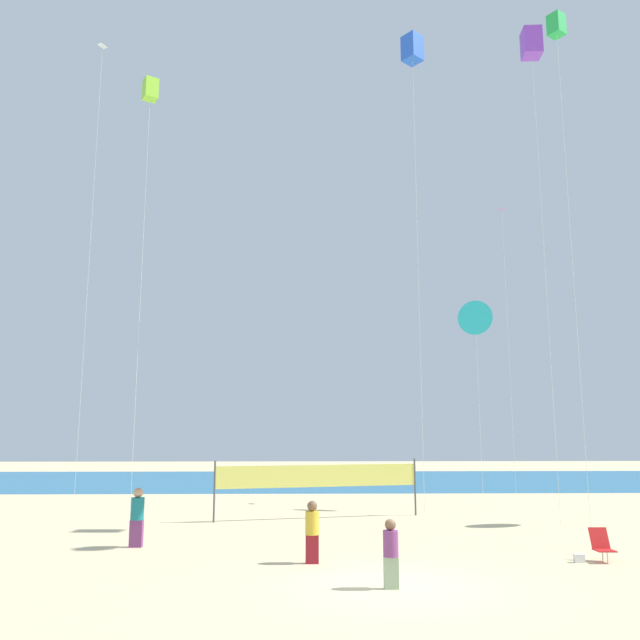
{
  "coord_description": "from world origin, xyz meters",
  "views": [
    {
      "loc": [
        -2.05,
        -15.9,
        3.64
      ],
      "look_at": [
        -1.52,
        8.14,
        7.76
      ],
      "focal_mm": 35.99,
      "sensor_mm": 36.0,
      "label": 1
    }
  ],
  "objects_px": {
    "kite_pink_diamond": "(502,220)",
    "beach_handbag": "(579,558)",
    "kite_violet_box": "(531,44)",
    "folding_beach_chair": "(602,544)",
    "beachgoer_plum_shirt": "(391,551)",
    "kite_lime_box": "(150,92)",
    "kite_cyan_delta": "(476,318)",
    "beachgoer_teal_shirt": "(137,515)",
    "beachgoer_mustard_shirt": "(312,530)",
    "kite_blue_box": "(412,50)",
    "kite_green_box": "(556,28)",
    "kite_white_diamond": "(100,86)",
    "volleyball_net": "(319,478)"
  },
  "relations": [
    {
      "from": "kite_lime_box",
      "to": "kite_blue_box",
      "type": "relative_size",
      "value": 0.88
    },
    {
      "from": "beach_handbag",
      "to": "kite_blue_box",
      "type": "height_order",
      "value": "kite_blue_box"
    },
    {
      "from": "beachgoer_plum_shirt",
      "to": "kite_lime_box",
      "type": "bearing_deg",
      "value": 134.2
    },
    {
      "from": "beach_handbag",
      "to": "kite_cyan_delta",
      "type": "xyz_separation_m",
      "value": [
        0.62,
        11.98,
        8.86
      ]
    },
    {
      "from": "kite_blue_box",
      "to": "kite_cyan_delta",
      "type": "bearing_deg",
      "value": 59.77
    },
    {
      "from": "beachgoer_mustard_shirt",
      "to": "kite_cyan_delta",
      "type": "xyz_separation_m",
      "value": [
        8.05,
        11.93,
        8.08
      ]
    },
    {
      "from": "kite_green_box",
      "to": "kite_white_diamond",
      "type": "distance_m",
      "value": 19.96
    },
    {
      "from": "beachgoer_plum_shirt",
      "to": "kite_blue_box",
      "type": "bearing_deg",
      "value": 71.43
    },
    {
      "from": "beachgoer_teal_shirt",
      "to": "kite_green_box",
      "type": "height_order",
      "value": "kite_green_box"
    },
    {
      "from": "kite_pink_diamond",
      "to": "beach_handbag",
      "type": "bearing_deg",
      "value": -101.6
    },
    {
      "from": "beachgoer_plum_shirt",
      "to": "kite_pink_diamond",
      "type": "relative_size",
      "value": 0.1
    },
    {
      "from": "beachgoer_plum_shirt",
      "to": "folding_beach_chair",
      "type": "bearing_deg",
      "value": 22.57
    },
    {
      "from": "beachgoer_mustard_shirt",
      "to": "beachgoer_teal_shirt",
      "type": "bearing_deg",
      "value": 113.73
    },
    {
      "from": "kite_pink_diamond",
      "to": "kite_green_box",
      "type": "distance_m",
      "value": 12.59
    },
    {
      "from": "beachgoer_mustard_shirt",
      "to": "kite_white_diamond",
      "type": "height_order",
      "value": "kite_white_diamond"
    },
    {
      "from": "beachgoer_teal_shirt",
      "to": "kite_lime_box",
      "type": "relative_size",
      "value": 0.11
    },
    {
      "from": "kite_cyan_delta",
      "to": "kite_blue_box",
      "type": "distance_m",
      "value": 12.61
    },
    {
      "from": "beachgoer_teal_shirt",
      "to": "kite_blue_box",
      "type": "xyz_separation_m",
      "value": [
        9.6,
        2.52,
        17.86
      ]
    },
    {
      "from": "folding_beach_chair",
      "to": "kite_blue_box",
      "type": "bearing_deg",
      "value": 91.43
    },
    {
      "from": "kite_lime_box",
      "to": "kite_white_diamond",
      "type": "relative_size",
      "value": 0.79
    },
    {
      "from": "beachgoer_plum_shirt",
      "to": "volleyball_net",
      "type": "xyz_separation_m",
      "value": [
        -1.45,
        11.88,
        0.8
      ]
    },
    {
      "from": "kite_pink_diamond",
      "to": "kite_blue_box",
      "type": "relative_size",
      "value": 0.81
    },
    {
      "from": "beach_handbag",
      "to": "kite_blue_box",
      "type": "bearing_deg",
      "value": 122.84
    },
    {
      "from": "beachgoer_plum_shirt",
      "to": "kite_white_diamond",
      "type": "height_order",
      "value": "kite_white_diamond"
    },
    {
      "from": "beachgoer_mustard_shirt",
      "to": "kite_blue_box",
      "type": "relative_size",
      "value": 0.09
    },
    {
      "from": "beachgoer_plum_shirt",
      "to": "kite_pink_diamond",
      "type": "xyz_separation_m",
      "value": [
        8.59,
        17.38,
        14.01
      ]
    },
    {
      "from": "kite_violet_box",
      "to": "folding_beach_chair",
      "type": "bearing_deg",
      "value": -101.05
    },
    {
      "from": "volleyball_net",
      "to": "kite_lime_box",
      "type": "bearing_deg",
      "value": -146.98
    },
    {
      "from": "kite_cyan_delta",
      "to": "kite_lime_box",
      "type": "bearing_deg",
      "value": -153.13
    },
    {
      "from": "volleyball_net",
      "to": "kite_cyan_delta",
      "type": "bearing_deg",
      "value": 20.95
    },
    {
      "from": "beachgoer_mustard_shirt",
      "to": "kite_violet_box",
      "type": "bearing_deg",
      "value": -8.23
    },
    {
      "from": "beachgoer_teal_shirt",
      "to": "folding_beach_chair",
      "type": "relative_size",
      "value": 2.05
    },
    {
      "from": "kite_green_box",
      "to": "kite_lime_box",
      "type": "xyz_separation_m",
      "value": [
        -15.16,
        2.27,
        -1.41
      ]
    },
    {
      "from": "beachgoer_teal_shirt",
      "to": "kite_lime_box",
      "type": "xyz_separation_m",
      "value": [
        -0.77,
        2.06,
        15.64
      ]
    },
    {
      "from": "folding_beach_chair",
      "to": "kite_white_diamond",
      "type": "height_order",
      "value": "kite_white_diamond"
    },
    {
      "from": "beachgoer_teal_shirt",
      "to": "kite_pink_diamond",
      "type": "height_order",
      "value": "kite_pink_diamond"
    },
    {
      "from": "beachgoer_plum_shirt",
      "to": "kite_lime_box",
      "type": "xyz_separation_m",
      "value": [
        -8.1,
        7.56,
        15.77
      ]
    },
    {
      "from": "beachgoer_mustard_shirt",
      "to": "kite_green_box",
      "type": "height_order",
      "value": "kite_green_box"
    },
    {
      "from": "kite_cyan_delta",
      "to": "beachgoer_mustard_shirt",
      "type": "bearing_deg",
      "value": -124.0
    },
    {
      "from": "kite_cyan_delta",
      "to": "kite_white_diamond",
      "type": "relative_size",
      "value": 0.45
    },
    {
      "from": "beachgoer_teal_shirt",
      "to": "kite_lime_box",
      "type": "height_order",
      "value": "kite_lime_box"
    },
    {
      "from": "kite_green_box",
      "to": "kite_white_diamond",
      "type": "relative_size",
      "value": 0.86
    },
    {
      "from": "beachgoer_mustard_shirt",
      "to": "beachgoer_teal_shirt",
      "type": "xyz_separation_m",
      "value": [
        -5.52,
        2.61,
        0.08
      ]
    },
    {
      "from": "kite_cyan_delta",
      "to": "kite_white_diamond",
      "type": "distance_m",
      "value": 20.87
    },
    {
      "from": "kite_pink_diamond",
      "to": "kite_violet_box",
      "type": "xyz_separation_m",
      "value": [
        -1.1,
        -8.51,
        4.87
      ]
    },
    {
      "from": "folding_beach_chair",
      "to": "kite_green_box",
      "type": "distance_m",
      "value": 17.72
    },
    {
      "from": "volleyball_net",
      "to": "kite_pink_diamond",
      "type": "xyz_separation_m",
      "value": [
        10.04,
        5.5,
        13.2
      ]
    },
    {
      "from": "folding_beach_chair",
      "to": "kite_cyan_delta",
      "type": "height_order",
      "value": "kite_cyan_delta"
    },
    {
      "from": "kite_cyan_delta",
      "to": "kite_violet_box",
      "type": "distance_m",
      "value": 12.35
    },
    {
      "from": "volleyball_net",
      "to": "kite_white_diamond",
      "type": "xyz_separation_m",
      "value": [
        -10.19,
        0.27,
        17.78
      ]
    }
  ]
}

